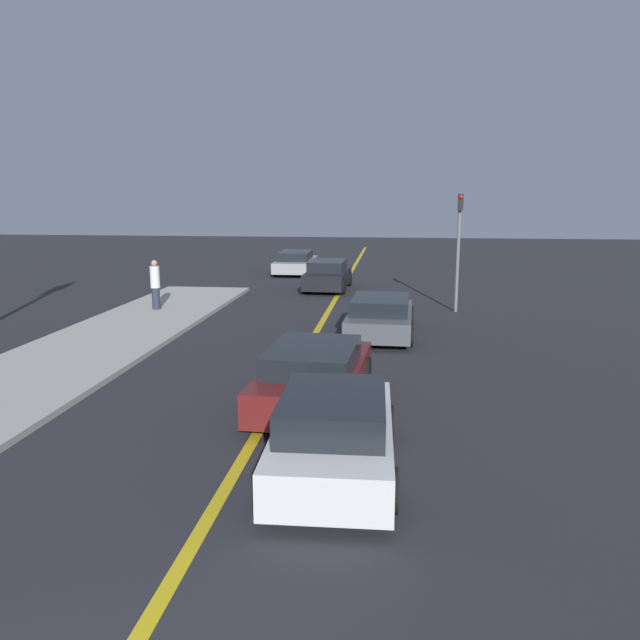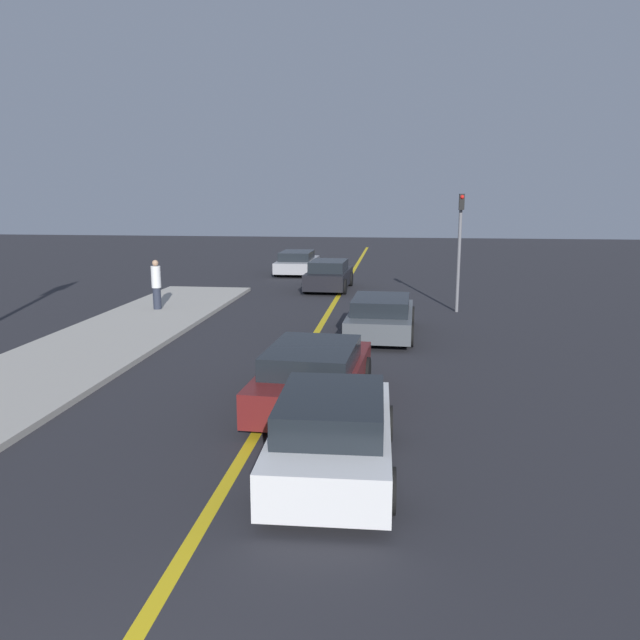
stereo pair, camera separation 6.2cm
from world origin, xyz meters
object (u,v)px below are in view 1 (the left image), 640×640
(car_parked_left_lot, at_px, (328,275))
(car_far_distant, at_px, (380,316))
(car_ahead_center, at_px, (314,375))
(car_oncoming_far, at_px, (296,262))
(traffic_light, at_px, (459,241))
(pedestrian_mid_group, at_px, (155,285))
(car_near_right_lane, at_px, (334,433))

(car_parked_left_lot, bearing_deg, car_far_distant, -72.39)
(car_ahead_center, xyz_separation_m, car_oncoming_far, (-3.72, 21.15, -0.02))
(car_far_distant, relative_size, traffic_light, 1.01)
(car_far_distant, relative_size, car_oncoming_far, 0.90)
(car_ahead_center, bearing_deg, car_parked_left_lot, 98.32)
(pedestrian_mid_group, xyz_separation_m, traffic_light, (10.66, 1.45, 1.54))
(car_near_right_lane, bearing_deg, car_ahead_center, 101.34)
(car_ahead_center, bearing_deg, car_near_right_lane, -73.87)
(car_ahead_center, xyz_separation_m, traffic_light, (3.78, 10.65, 1.95))
(pedestrian_mid_group, height_order, traffic_light, traffic_light)
(traffic_light, bearing_deg, pedestrian_mid_group, -172.28)
(car_far_distant, distance_m, car_oncoming_far, 15.50)
(car_far_distant, xyz_separation_m, traffic_light, (2.61, 4.22, 1.97))
(car_ahead_center, height_order, traffic_light, traffic_light)
(car_parked_left_lot, bearing_deg, car_near_right_lane, -81.73)
(car_ahead_center, relative_size, car_oncoming_far, 0.93)
(car_ahead_center, height_order, car_parked_left_lot, car_parked_left_lot)
(traffic_light, bearing_deg, car_far_distant, -121.79)
(pedestrian_mid_group, bearing_deg, car_near_right_lane, -58.23)
(pedestrian_mid_group, bearing_deg, car_oncoming_far, 75.17)
(car_oncoming_far, relative_size, pedestrian_mid_group, 2.66)
(car_far_distant, relative_size, pedestrian_mid_group, 2.40)
(car_oncoming_far, bearing_deg, car_ahead_center, -80.41)
(car_near_right_lane, distance_m, pedestrian_mid_group, 14.41)
(car_far_distant, relative_size, car_parked_left_lot, 1.04)
(car_near_right_lane, distance_m, traffic_light, 14.17)
(car_near_right_lane, relative_size, pedestrian_mid_group, 2.30)
(car_ahead_center, relative_size, car_far_distant, 1.04)
(car_far_distant, height_order, traffic_light, traffic_light)
(pedestrian_mid_group, bearing_deg, car_parked_left_lot, 48.73)
(car_far_distant, bearing_deg, car_near_right_lane, -91.08)
(car_far_distant, xyz_separation_m, car_parked_left_lot, (-2.55, 9.04, 0.05))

